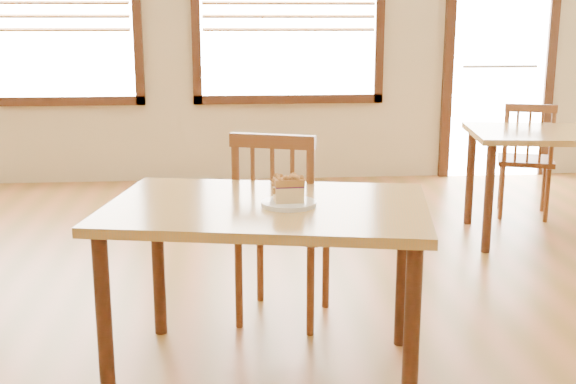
% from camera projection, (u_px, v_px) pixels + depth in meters
% --- Properties ---
extents(ground, '(8.00, 8.00, 0.00)m').
position_uv_depth(ground, '(299.00, 382.00, 3.01)').
color(ground, '#975A2C').
extents(entry_door, '(1.08, 0.06, 2.29)m').
position_uv_depth(entry_door, '(500.00, 51.00, 6.78)').
color(entry_door, white).
rests_on(entry_door, ground).
extents(cafe_table_main, '(1.42, 1.09, 0.75)m').
position_uv_depth(cafe_table_main, '(267.00, 225.00, 2.93)').
color(cafe_table_main, olive).
rests_on(cafe_table_main, ground).
extents(cafe_chair_main, '(0.56, 0.56, 0.98)m').
position_uv_depth(cafe_chair_main, '(281.00, 225.00, 3.52)').
color(cafe_chair_main, brown).
rests_on(cafe_chair_main, ground).
extents(cafe_table_second, '(1.35, 1.00, 0.75)m').
position_uv_depth(cafe_table_second, '(564.00, 145.00, 4.85)').
color(cafe_table_second, olive).
rests_on(cafe_table_second, ground).
extents(cafe_chair_second, '(0.51, 0.51, 0.89)m').
position_uv_depth(cafe_chair_second, '(526.00, 159.00, 5.46)').
color(cafe_chair_second, brown).
rests_on(cafe_chair_second, ground).
extents(plate, '(0.22, 0.22, 0.02)m').
position_uv_depth(plate, '(289.00, 204.00, 2.87)').
color(plate, white).
rests_on(plate, cafe_table_main).
extents(cake_slice, '(0.13, 0.09, 0.11)m').
position_uv_depth(cake_slice, '(289.00, 188.00, 2.85)').
color(cake_slice, '#E4C681').
rests_on(cake_slice, plate).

